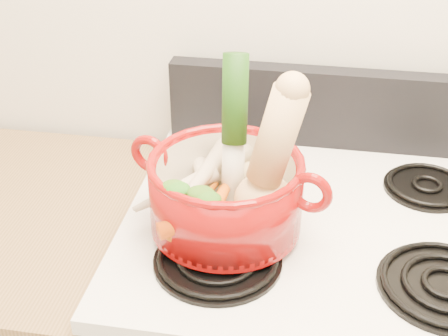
# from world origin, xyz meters

# --- Properties ---
(cooktop) EXTENTS (0.78, 0.67, 0.03)m
(cooktop) POSITION_xyz_m (0.00, 1.40, 0.93)
(cooktop) COLOR silver
(cooktop) RESTS_ON stove_body
(control_backsplash) EXTENTS (0.76, 0.05, 0.18)m
(control_backsplash) POSITION_xyz_m (0.00, 1.70, 1.04)
(control_backsplash) COLOR black
(control_backsplash) RESTS_ON cooktop
(burner_front_left) EXTENTS (0.22, 0.22, 0.02)m
(burner_front_left) POSITION_xyz_m (-0.19, 1.24, 0.96)
(burner_front_left) COLOR black
(burner_front_left) RESTS_ON cooktop
(burner_front_right) EXTENTS (0.22, 0.22, 0.02)m
(burner_front_right) POSITION_xyz_m (0.19, 1.24, 0.96)
(burner_front_right) COLOR black
(burner_front_right) RESTS_ON cooktop
(burner_back_left) EXTENTS (0.17, 0.17, 0.02)m
(burner_back_left) POSITION_xyz_m (-0.19, 1.54, 0.96)
(burner_back_left) COLOR black
(burner_back_left) RESTS_ON cooktop
(burner_back_right) EXTENTS (0.17, 0.17, 0.02)m
(burner_back_right) POSITION_xyz_m (0.19, 1.54, 0.96)
(burner_back_right) COLOR black
(burner_back_right) RESTS_ON cooktop
(dutch_oven) EXTENTS (0.33, 0.33, 0.13)m
(dutch_oven) POSITION_xyz_m (-0.19, 1.33, 1.04)
(dutch_oven) COLOR maroon
(dutch_oven) RESTS_ON burner_front_left
(pot_handle_left) EXTENTS (0.08, 0.04, 0.08)m
(pot_handle_left) POSITION_xyz_m (-0.34, 1.37, 1.08)
(pot_handle_left) COLOR maroon
(pot_handle_left) RESTS_ON dutch_oven
(pot_handle_right) EXTENTS (0.08, 0.04, 0.08)m
(pot_handle_right) POSITION_xyz_m (-0.04, 1.29, 1.08)
(pot_handle_right) COLOR maroon
(pot_handle_right) RESTS_ON dutch_oven
(squash) EXTENTS (0.18, 0.14, 0.28)m
(squash) POSITION_xyz_m (-0.12, 1.31, 1.13)
(squash) COLOR #E3BE74
(squash) RESTS_ON dutch_oven
(leek) EXTENTS (0.05, 0.10, 0.30)m
(leek) POSITION_xyz_m (-0.18, 1.37, 1.14)
(leek) COLOR silver
(leek) RESTS_ON dutch_oven
(ginger) EXTENTS (0.09, 0.08, 0.05)m
(ginger) POSITION_xyz_m (-0.16, 1.43, 1.02)
(ginger) COLOR tan
(ginger) RESTS_ON dutch_oven
(parsnip_0) EXTENTS (0.17, 0.21, 0.06)m
(parsnip_0) POSITION_xyz_m (-0.25, 1.37, 1.02)
(parsnip_0) COLOR beige
(parsnip_0) RESTS_ON dutch_oven
(parsnip_1) EXTENTS (0.20, 0.19, 0.07)m
(parsnip_1) POSITION_xyz_m (-0.27, 1.37, 1.03)
(parsnip_1) COLOR beige
(parsnip_1) RESTS_ON dutch_oven
(parsnip_2) EXTENTS (0.09, 0.18, 0.05)m
(parsnip_2) POSITION_xyz_m (-0.25, 1.40, 1.03)
(parsnip_2) COLOR beige
(parsnip_2) RESTS_ON dutch_oven
(parsnip_3) EXTENTS (0.15, 0.14, 0.05)m
(parsnip_3) POSITION_xyz_m (-0.28, 1.33, 1.04)
(parsnip_3) COLOR beige
(parsnip_3) RESTS_ON dutch_oven
(parsnip_4) EXTENTS (0.19, 0.21, 0.07)m
(parsnip_4) POSITION_xyz_m (-0.23, 1.38, 1.05)
(parsnip_4) COLOR beige
(parsnip_4) RESTS_ON dutch_oven
(parsnip_5) EXTENTS (0.11, 0.25, 0.07)m
(parsnip_5) POSITION_xyz_m (-0.24, 1.35, 1.05)
(parsnip_5) COLOR beige
(parsnip_5) RESTS_ON dutch_oven
(carrot_0) EXTENTS (0.04, 0.16, 0.05)m
(carrot_0) POSITION_xyz_m (-0.20, 1.29, 1.02)
(carrot_0) COLOR #DD5A0B
(carrot_0) RESTS_ON dutch_oven
(carrot_1) EXTENTS (0.08, 0.17, 0.05)m
(carrot_1) POSITION_xyz_m (-0.24, 1.29, 1.02)
(carrot_1) COLOR #C35809
(carrot_1) RESTS_ON dutch_oven
(carrot_2) EXTENTS (0.06, 0.19, 0.05)m
(carrot_2) POSITION_xyz_m (-0.20, 1.32, 1.03)
(carrot_2) COLOR #CF580A
(carrot_2) RESTS_ON dutch_oven
(carrot_3) EXTENTS (0.14, 0.11, 0.04)m
(carrot_3) POSITION_xyz_m (-0.22, 1.25, 1.03)
(carrot_3) COLOR #D4430A
(carrot_3) RESTS_ON dutch_oven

